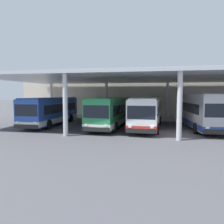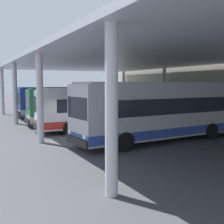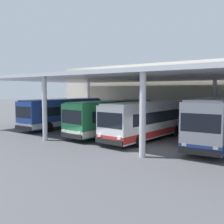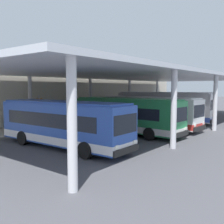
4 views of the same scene
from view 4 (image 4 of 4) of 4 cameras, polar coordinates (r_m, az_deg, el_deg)
The scene contains 11 objects.
ground_plane at distance 27.52m, azimuth 16.51°, elevation -3.40°, with size 200.00×200.00×0.00m, color #47474C.
platform_kerb at distance 33.54m, azimuth -2.53°, elevation -1.49°, with size 42.00×4.50×0.18m, color #A39E93.
station_building_facade at distance 35.49m, azimuth -6.58°, elevation 4.93°, with size 48.00×1.60×7.68m, color beige.
canopy_shelter at distance 29.66m, azimuth 6.76°, elevation 7.65°, with size 40.00×17.00×5.55m.
bus_nearest_bay at distance 18.03m, azimuth -10.82°, elevation -2.48°, with size 2.83×10.56×3.17m.
bus_second_bay at distance 23.13m, azimuth 3.16°, elevation -0.68°, with size 3.12×10.65×3.17m.
bus_middle_bay at distance 26.30m, azimuth 8.10°, elevation 0.00°, with size 3.14×10.66×3.17m.
bus_far_bay at distance 31.52m, azimuth 11.28°, elevation 1.17°, with size 3.36×11.49×3.57m.
bench_waiting at distance 42.20m, azimuth 6.83°, elevation 0.67°, with size 1.80×0.45×0.92m.
trash_bin at distance 39.23m, azimuth 4.74°, elevation 0.35°, with size 0.52×0.52×0.98m.
banner_sign at distance 25.88m, azimuth -15.67°, elevation 0.49°, with size 0.70×0.12×3.20m.
Camera 4 is at (-25.39, -9.79, 4.08)m, focal length 41.62 mm.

